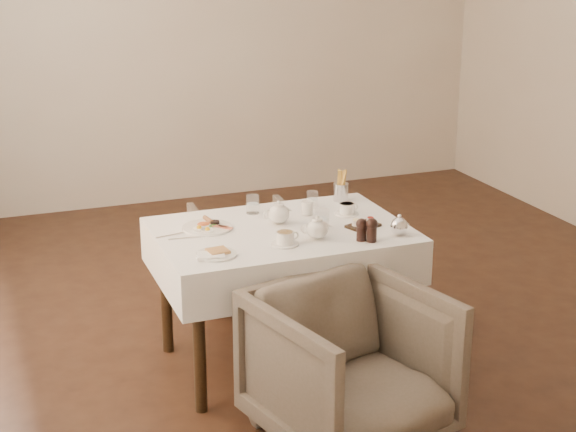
% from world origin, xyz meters
% --- Properties ---
extents(table, '(1.28, 0.88, 0.75)m').
position_xyz_m(table, '(-0.68, -0.58, 0.64)').
color(table, black).
rests_on(table, ground).
extents(armchair_near, '(0.92, 0.94, 0.71)m').
position_xyz_m(armchair_near, '(-0.65, -1.38, 0.35)').
color(armchair_near, brown).
rests_on(armchair_near, ground).
extents(armchair_far, '(0.65, 0.66, 0.58)m').
position_xyz_m(armchair_far, '(-0.58, 0.33, 0.29)').
color(armchair_far, brown).
rests_on(armchair_far, ground).
extents(breakfast_plate, '(0.26, 0.26, 0.03)m').
position_xyz_m(breakfast_plate, '(-1.03, -0.44, 0.76)').
color(breakfast_plate, white).
rests_on(breakfast_plate, table).
extents(side_plate, '(0.20, 0.19, 0.02)m').
position_xyz_m(side_plate, '(-1.11, -0.84, 0.76)').
color(side_plate, white).
rests_on(side_plate, table).
extents(teapot_centre, '(0.16, 0.12, 0.13)m').
position_xyz_m(teapot_centre, '(-0.67, -0.50, 0.82)').
color(teapot_centre, white).
rests_on(teapot_centre, table).
extents(teapot_front, '(0.17, 0.14, 0.12)m').
position_xyz_m(teapot_front, '(-0.57, -0.79, 0.82)').
color(teapot_front, white).
rests_on(teapot_front, table).
extents(creamer, '(0.08, 0.08, 0.07)m').
position_xyz_m(creamer, '(-0.47, -0.41, 0.79)').
color(creamer, white).
rests_on(creamer, table).
extents(teacup_near, '(0.14, 0.14, 0.07)m').
position_xyz_m(teacup_near, '(-0.75, -0.81, 0.79)').
color(teacup_near, white).
rests_on(teacup_near, table).
extents(teacup_far, '(0.13, 0.13, 0.06)m').
position_xyz_m(teacup_far, '(-0.27, -0.49, 0.78)').
color(teacup_far, white).
rests_on(teacup_far, table).
extents(glass_left, '(0.09, 0.09, 0.10)m').
position_xyz_m(glass_left, '(-0.74, -0.29, 0.81)').
color(glass_left, silver).
rests_on(glass_left, table).
extents(glass_mid, '(0.09, 0.09, 0.10)m').
position_xyz_m(glass_mid, '(-0.49, -0.65, 0.81)').
color(glass_mid, silver).
rests_on(glass_mid, table).
extents(glass_right, '(0.08, 0.08, 0.09)m').
position_xyz_m(glass_right, '(-0.40, -0.31, 0.80)').
color(glass_right, silver).
rests_on(glass_right, table).
extents(condiment_board, '(0.19, 0.16, 0.04)m').
position_xyz_m(condiment_board, '(-0.28, -0.71, 0.77)').
color(condiment_board, black).
rests_on(condiment_board, table).
extents(pepper_mill_left, '(0.07, 0.07, 0.12)m').
position_xyz_m(pepper_mill_left, '(-0.38, -0.89, 0.81)').
color(pepper_mill_left, black).
rests_on(pepper_mill_left, table).
extents(pepper_mill_right, '(0.07, 0.07, 0.12)m').
position_xyz_m(pepper_mill_right, '(-0.33, -0.92, 0.82)').
color(pepper_mill_right, black).
rests_on(pepper_mill_right, table).
extents(silver_pot, '(0.13, 0.11, 0.11)m').
position_xyz_m(silver_pot, '(-0.17, -0.89, 0.81)').
color(silver_pot, white).
rests_on(silver_pot, table).
extents(fries_cup, '(0.08, 0.08, 0.18)m').
position_xyz_m(fries_cup, '(-0.20, -0.25, 0.83)').
color(fries_cup, silver).
rests_on(fries_cup, table).
extents(cutlery_fork, '(0.20, 0.05, 0.00)m').
position_xyz_m(cutlery_fork, '(-1.22, -0.48, 0.76)').
color(cutlery_fork, silver).
rests_on(cutlery_fork, table).
extents(cutlery_knife, '(0.18, 0.03, 0.00)m').
position_xyz_m(cutlery_knife, '(-1.17, -0.55, 0.76)').
color(cutlery_knife, silver).
rests_on(cutlery_knife, table).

